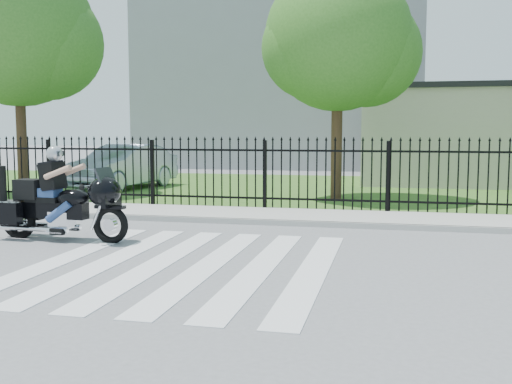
# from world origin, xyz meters

# --- Properties ---
(ground) EXTENTS (120.00, 120.00, 0.00)m
(ground) POSITION_xyz_m (0.00, 0.00, 0.00)
(ground) COLOR slate
(ground) RESTS_ON ground
(crosswalk) EXTENTS (5.00, 5.50, 0.01)m
(crosswalk) POSITION_xyz_m (0.00, 0.00, 0.01)
(crosswalk) COLOR silver
(crosswalk) RESTS_ON ground
(sidewalk) EXTENTS (40.00, 2.00, 0.12)m
(sidewalk) POSITION_xyz_m (0.00, 5.00, 0.06)
(sidewalk) COLOR #ADAAA3
(sidewalk) RESTS_ON ground
(curb) EXTENTS (40.00, 0.12, 0.12)m
(curb) POSITION_xyz_m (0.00, 4.00, 0.06)
(curb) COLOR #ADAAA3
(curb) RESTS_ON ground
(grass_strip) EXTENTS (40.00, 12.00, 0.02)m
(grass_strip) POSITION_xyz_m (0.00, 12.00, 0.01)
(grass_strip) COLOR #326121
(grass_strip) RESTS_ON ground
(iron_fence) EXTENTS (26.00, 0.04, 1.80)m
(iron_fence) POSITION_xyz_m (0.00, 6.00, 0.90)
(iron_fence) COLOR black
(iron_fence) RESTS_ON ground
(tree_left) EXTENTS (4.80, 4.80, 7.58)m
(tree_left) POSITION_xyz_m (-8.50, 8.50, 5.17)
(tree_left) COLOR #382316
(tree_left) RESTS_ON ground
(tree_mid) EXTENTS (4.20, 4.20, 6.78)m
(tree_mid) POSITION_xyz_m (1.50, 9.00, 4.67)
(tree_mid) COLOR #382316
(tree_mid) RESTS_ON ground
(building_low) EXTENTS (10.00, 6.00, 3.50)m
(building_low) POSITION_xyz_m (7.00, 16.00, 1.75)
(building_low) COLOR beige
(building_low) RESTS_ON ground
(building_low_roof) EXTENTS (10.20, 6.20, 0.20)m
(building_low_roof) POSITION_xyz_m (7.00, 16.00, 3.60)
(building_low_roof) COLOR black
(building_low_roof) RESTS_ON building_low
(building_tall) EXTENTS (15.00, 10.00, 12.00)m
(building_tall) POSITION_xyz_m (-3.00, 26.00, 6.00)
(building_tall) COLOR gray
(building_tall) RESTS_ON ground
(motorcycle_rider) EXTENTS (2.74, 0.96, 1.81)m
(motorcycle_rider) POSITION_xyz_m (-2.97, 1.42, 0.74)
(motorcycle_rider) COLOR black
(motorcycle_rider) RESTS_ON ground
(parked_car) EXTENTS (2.45, 4.87, 1.53)m
(parked_car) POSITION_xyz_m (-5.96, 10.49, 0.79)
(parked_car) COLOR #96A4BD
(parked_car) RESTS_ON grass_strip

